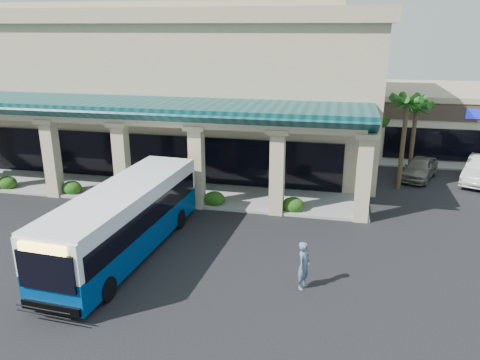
% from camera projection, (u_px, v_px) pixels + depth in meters
% --- Properties ---
extents(ground, '(110.00, 110.00, 0.00)m').
position_uv_depth(ground, '(227.00, 253.00, 21.27)').
color(ground, black).
extents(main_building, '(30.80, 14.80, 11.35)m').
position_uv_depth(main_building, '(175.00, 83.00, 35.98)').
color(main_building, tan).
rests_on(main_building, ground).
extents(arcade, '(30.00, 6.20, 5.70)m').
position_uv_depth(arcade, '(126.00, 147.00, 28.32)').
color(arcade, '#093539').
rests_on(arcade, ground).
extents(palm_0, '(2.40, 2.40, 6.60)m').
position_uv_depth(palm_0, '(404.00, 138.00, 28.74)').
color(palm_0, '#1A4E14').
rests_on(palm_0, ground).
extents(palm_1, '(2.40, 2.40, 5.80)m').
position_uv_depth(palm_1, '(413.00, 135.00, 31.45)').
color(palm_1, '#1A4E14').
rests_on(palm_1, ground).
extents(broadleaf_tree, '(2.60, 2.60, 4.81)m').
position_uv_depth(broadleaf_tree, '(377.00, 126.00, 36.65)').
color(broadleaf_tree, '#1E450F').
rests_on(broadleaf_tree, ground).
extents(transit_bus, '(3.27, 11.36, 3.13)m').
position_uv_depth(transit_bus, '(125.00, 221.00, 20.75)').
color(transit_bus, navy).
rests_on(transit_bus, ground).
extents(pedestrian, '(0.69, 0.83, 1.95)m').
position_uv_depth(pedestrian, '(304.00, 265.00, 18.14)').
color(pedestrian, slate).
rests_on(pedestrian, ground).
extents(car_silver, '(3.22, 4.67, 1.48)m').
position_uv_depth(car_silver, '(420.00, 168.00, 31.49)').
color(car_silver, gray).
rests_on(car_silver, ground).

